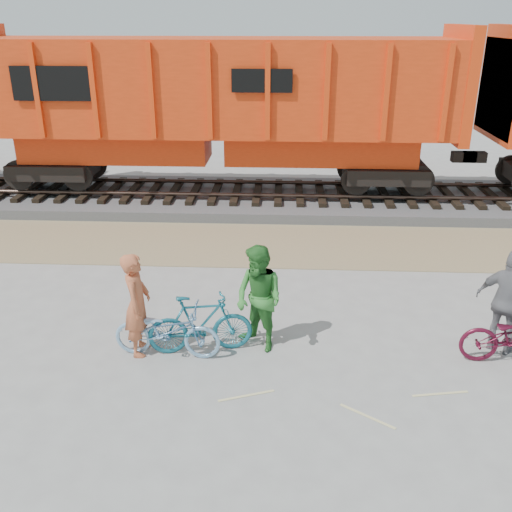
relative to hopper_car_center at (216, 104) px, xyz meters
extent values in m
plane|color=#9E9E99|center=(2.51, -9.00, -3.01)|extent=(120.00, 120.00, 0.00)
cube|color=tan|center=(2.51, -3.50, -3.00)|extent=(120.00, 3.00, 0.02)
cube|color=slate|center=(2.51, 0.00, -2.86)|extent=(120.00, 4.00, 0.30)
cube|color=black|center=(-3.99, 0.00, -2.65)|extent=(0.22, 2.60, 0.12)
cube|color=black|center=(2.51, 0.00, -2.65)|extent=(0.22, 2.60, 0.12)
cylinder|color=#382821|center=(2.51, -0.72, -2.53)|extent=(120.00, 0.12, 0.12)
cylinder|color=#382821|center=(2.51, 0.72, -2.53)|extent=(120.00, 0.12, 0.12)
cube|color=black|center=(0.00, 0.00, -2.07)|extent=(11.20, 2.20, 0.80)
cube|color=red|center=(0.00, 0.00, -1.22)|extent=(11.76, 1.65, 0.90)
cube|color=red|center=(0.00, 0.00, 0.53)|extent=(14.00, 3.00, 2.60)
cube|color=red|center=(6.85, 0.00, 0.63)|extent=(0.30, 3.06, 3.10)
cube|color=black|center=(-4.20, -1.58, 0.73)|extent=(2.20, 0.04, 0.90)
cube|color=red|center=(8.15, 0.00, 0.63)|extent=(0.30, 3.06, 3.10)
imported|color=#82B1DA|center=(0.09, -8.72, -2.53)|extent=(1.87, 0.76, 0.96)
imported|color=#196477|center=(0.64, -8.56, -2.47)|extent=(1.86, 0.84, 1.08)
imported|color=#BB5D39|center=(-0.41, -8.62, -2.09)|extent=(0.47, 0.69, 1.84)
imported|color=#317A2E|center=(1.64, -8.36, -2.06)|extent=(1.16, 1.15, 1.89)
imported|color=slate|center=(5.86, -8.27, -2.07)|extent=(1.13, 1.06, 1.87)
camera|label=1|loc=(2.02, -17.03, 2.40)|focal=40.00mm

